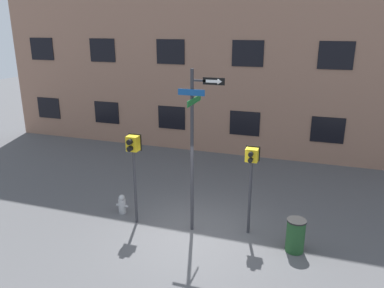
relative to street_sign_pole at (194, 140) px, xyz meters
name	(u,v)px	position (x,y,z in m)	size (l,w,h in m)	color
ground_plane	(193,237)	(0.10, -0.38, -2.68)	(60.00, 60.00, 0.00)	#515154
building_facade	(251,16)	(0.10, 7.10, 3.28)	(24.00, 0.63, 11.92)	#936B56
street_sign_pole	(194,140)	(0.00, 0.00, 0.00)	(1.21, 1.08, 4.54)	#2D2D33
pedestrian_signal_left	(133,154)	(-1.75, -0.13, -0.56)	(0.39, 0.40, 2.69)	#2D2D33
pedestrian_signal_right	(251,167)	(1.48, 0.33, -0.71)	(0.38, 0.40, 2.52)	#2D2D33
fire_hydrant	(122,204)	(-2.44, 0.27, -2.39)	(0.39, 0.23, 0.61)	#A5A5A8
trash_bin	(295,235)	(2.78, -0.18, -2.23)	(0.50, 0.50, 0.89)	#1E4723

